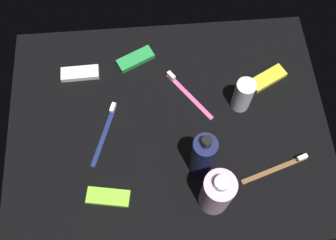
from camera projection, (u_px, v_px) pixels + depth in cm
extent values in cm
cube|color=black|center=(168.00, 125.00, 101.54)|extent=(84.00, 64.00, 1.20)
cylinder|color=#181E48|center=(203.00, 157.00, 88.80)|extent=(5.51, 5.51, 16.52)
cylinder|color=black|center=(206.00, 142.00, 79.95)|extent=(2.20, 2.20, 2.80)
cylinder|color=silver|center=(217.00, 193.00, 86.03)|extent=(7.18, 7.18, 15.26)
cylinder|color=silver|center=(222.00, 183.00, 78.02)|extent=(3.20, 3.20, 2.20)
cylinder|color=silver|center=(243.00, 95.00, 98.45)|extent=(4.93, 4.93, 10.73)
cube|color=navy|center=(104.00, 134.00, 99.39)|extent=(7.19, 17.35, 0.90)
cube|color=white|center=(113.00, 108.00, 101.32)|extent=(1.91, 2.82, 1.20)
cube|color=#E55999|center=(189.00, 96.00, 103.91)|extent=(11.64, 15.20, 0.90)
cube|color=white|center=(171.00, 75.00, 105.22)|extent=(2.43, 2.75, 1.20)
cube|color=brown|center=(274.00, 169.00, 95.65)|extent=(17.56, 6.44, 0.90)
cube|color=white|center=(302.00, 157.00, 95.79)|extent=(2.81, 1.82, 1.20)
cube|color=yellow|center=(268.00, 78.00, 105.73)|extent=(11.08, 8.29, 1.50)
cube|color=white|center=(80.00, 73.00, 106.37)|extent=(10.50, 4.25, 1.50)
cube|color=#8CD133|center=(108.00, 197.00, 92.58)|extent=(10.94, 5.76, 1.50)
cube|color=green|center=(135.00, 59.00, 108.22)|extent=(11.11, 8.10, 1.50)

